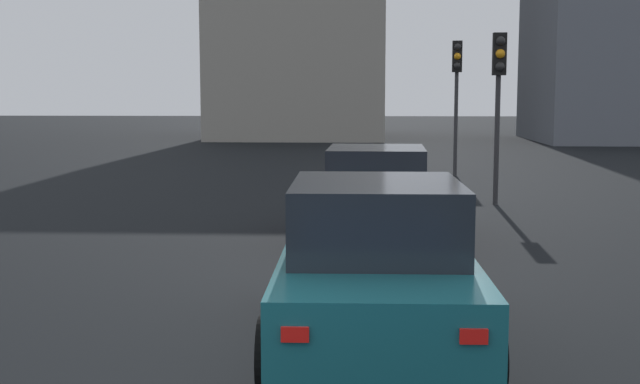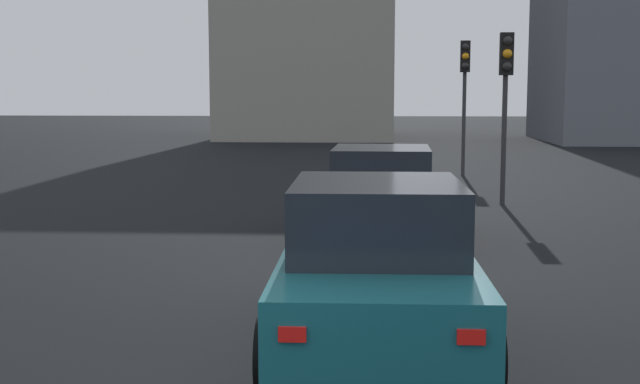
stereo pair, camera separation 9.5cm
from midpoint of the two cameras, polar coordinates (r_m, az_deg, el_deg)
car_maroon_left_lead at (r=13.99m, az=4.43°, el=-0.16°), size 4.34×2.10×1.55m
car_teal_left_second at (r=7.99m, az=4.22°, el=-5.26°), size 4.31×2.01×1.63m
traffic_light_near_left at (r=24.64m, az=10.01°, el=7.65°), size 0.32×0.29×3.92m
traffic_light_near_right at (r=18.36m, az=12.78°, el=7.41°), size 0.32×0.28×3.71m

